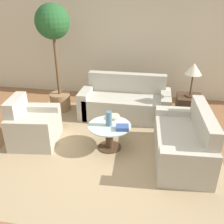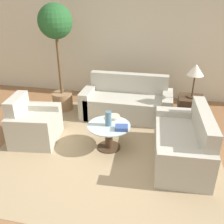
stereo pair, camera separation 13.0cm
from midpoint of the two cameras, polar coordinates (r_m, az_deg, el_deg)
ground_plane at (r=3.82m, az=-5.15°, el=-12.94°), size 14.00×14.00×0.00m
wall_back at (r=6.09m, az=1.92°, el=15.59°), size 10.00×0.06×2.60m
rug at (r=4.27m, az=-1.46°, el=-8.08°), size 3.60×3.41×0.01m
sofa_main at (r=5.23m, az=2.34°, el=2.15°), size 1.83×0.80×0.85m
armchair at (r=4.53m, az=-18.61°, el=-3.25°), size 0.83×0.90×0.82m
loveseat at (r=4.01m, az=15.58°, el=-6.81°), size 0.83×1.51×0.83m
coffee_table at (r=4.12m, az=-1.51°, el=-4.89°), size 0.71×0.71×0.43m
side_table at (r=5.08m, az=16.24°, el=0.43°), size 0.46×0.46×0.58m
table_lamp at (r=4.80m, az=17.42°, el=9.08°), size 0.30×0.30×0.64m
potted_plant at (r=5.27m, az=-13.80°, el=15.89°), size 0.67×0.67×2.20m
vase at (r=3.98m, az=-1.66°, el=-1.52°), size 0.10×0.10×0.24m
bowl at (r=4.24m, az=-0.47°, el=-1.13°), size 0.21×0.21×0.05m
book_stack at (r=3.91m, az=1.43°, el=-3.59°), size 0.22×0.19×0.06m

